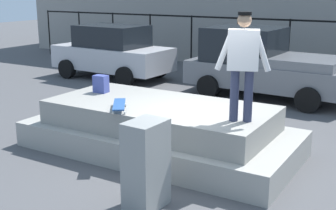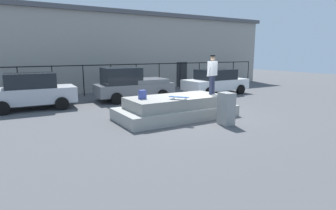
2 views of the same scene
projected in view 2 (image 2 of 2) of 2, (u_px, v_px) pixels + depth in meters
ground_plane at (198, 116)px, 12.31m from camera, size 60.00×60.00×0.00m
concrete_ledge at (176, 108)px, 12.02m from camera, size 5.09×2.43×0.92m
skateboarder at (212, 72)px, 12.37m from camera, size 0.85×0.40×1.73m
skateboard at (179, 97)px, 11.09m from camera, size 0.62×0.77×0.12m
backpack at (142, 94)px, 11.27m from camera, size 0.29×0.22×0.35m
car_silver_sedan_near at (31, 91)px, 13.72m from camera, size 4.16×2.19×1.79m
car_grey_pickup_mid at (131, 84)px, 16.40m from camera, size 4.59×2.28×1.92m
car_white_sedan_far at (215, 81)px, 18.91m from camera, size 4.46×2.29×1.66m
utility_box at (226, 109)px, 10.81m from camera, size 0.48×0.63×1.26m
fence_row at (124, 74)px, 19.20m from camera, size 24.06×0.06×2.00m
warehouse_building at (100, 51)px, 23.28m from camera, size 28.72×8.18×5.79m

